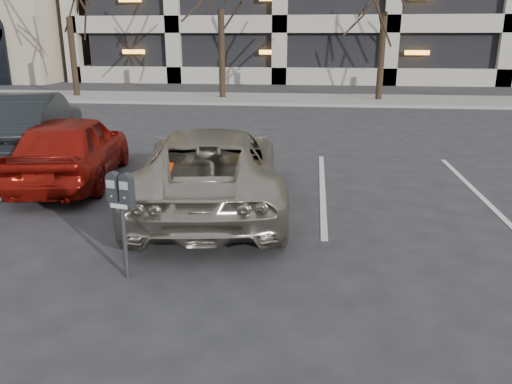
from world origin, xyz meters
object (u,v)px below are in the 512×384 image
Objects in this scene: parking_meter at (121,200)px; suv_silver at (210,168)px; car_red at (72,148)px; car_dark at (23,130)px.

suv_silver reaches higher than parking_meter.
car_red is (-2.96, 1.20, 0.00)m from suv_silver.
parking_meter is 6.38m from car_dark.
car_dark is (-4.57, 2.25, 0.14)m from suv_silver.
car_dark is at bearing 143.23° from parking_meter.
parking_meter is 0.25× the size of car_dark.
car_red is at bearing -30.63° from suv_silver.
parking_meter is at bearing 112.76° from car_red.
parking_meter is 2.69m from suv_silver.
suv_silver is at bearing 93.00° from parking_meter.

